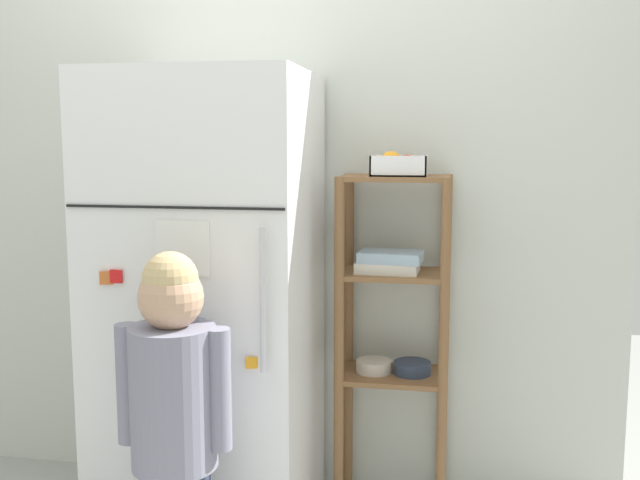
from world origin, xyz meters
TOP-DOWN VIEW (x-y plane):
  - kitchen_wall_back at (0.00, 0.37)m, footprint 2.62×0.03m
  - refrigerator at (-0.19, 0.02)m, footprint 0.72×0.68m
  - child_standing at (-0.13, -0.49)m, footprint 0.35×0.26m
  - pantry_shelf_unit at (0.45, 0.20)m, footprint 0.40×0.28m
  - fruit_bin at (0.47, 0.17)m, footprint 0.19×0.18m

SIDE VIEW (x-z plane):
  - child_standing at x=-0.13m, z-range 0.11..1.19m
  - pantry_shelf_unit at x=0.45m, z-range 0.13..1.39m
  - refrigerator at x=-0.19m, z-range 0.00..1.62m
  - kitchen_wall_back at x=0.00m, z-range 0.00..2.12m
  - fruit_bin at x=0.47m, z-range 1.25..1.34m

